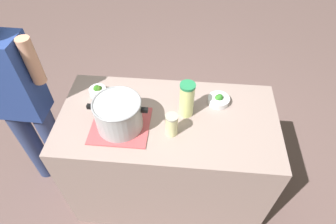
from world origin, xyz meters
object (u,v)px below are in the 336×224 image
(cooking_pot, at_px, (118,114))
(person_cook, at_px, (21,103))
(broccoli_bowl_front, at_px, (219,100))
(broccoli_bowl_center, at_px, (98,91))
(mason_jar, at_px, (172,125))
(lemonade_pitcher, at_px, (187,99))

(cooking_pot, relative_size, person_cook, 0.22)
(cooking_pot, xyz_separation_m, broccoli_bowl_front, (-0.59, -0.25, -0.08))
(person_cook, bearing_deg, broccoli_bowl_center, -170.53)
(mason_jar, distance_m, broccoli_bowl_front, 0.40)
(lemonade_pitcher, bearing_deg, broccoli_bowl_front, -151.49)
(mason_jar, bearing_deg, cooking_pot, -4.75)
(broccoli_bowl_front, height_order, broccoli_bowl_center, broccoli_bowl_center)
(broccoli_bowl_center, bearing_deg, cooking_pot, 128.27)
(mason_jar, xyz_separation_m, person_cook, (1.03, -0.19, -0.12))
(cooking_pot, bearing_deg, broccoli_bowl_center, -51.73)
(person_cook, bearing_deg, mason_jar, 169.43)
(lemonade_pitcher, distance_m, broccoli_bowl_front, 0.25)
(broccoli_bowl_center, height_order, person_cook, person_cook)
(lemonade_pitcher, xyz_separation_m, broccoli_bowl_front, (-0.20, -0.11, -0.09))
(cooking_pot, distance_m, broccoli_bowl_front, 0.65)
(lemonade_pitcher, bearing_deg, cooking_pot, 19.71)
(lemonade_pitcher, relative_size, mason_jar, 1.62)
(cooking_pot, relative_size, lemonade_pitcher, 1.45)
(cooking_pot, height_order, broccoli_bowl_front, cooking_pot)
(lemonade_pitcher, bearing_deg, person_cook, -1.40)
(mason_jar, height_order, person_cook, person_cook)
(broccoli_bowl_center, relative_size, person_cook, 0.07)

